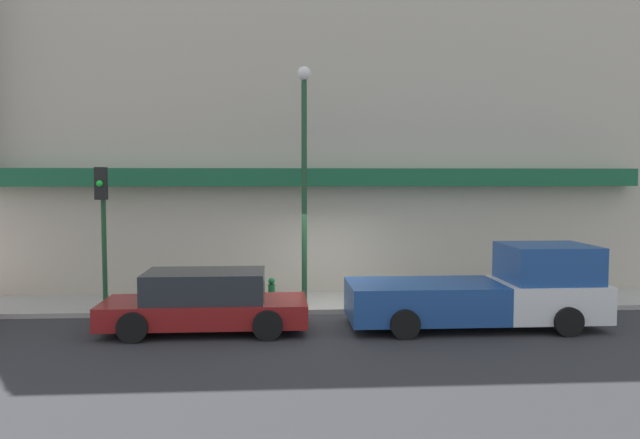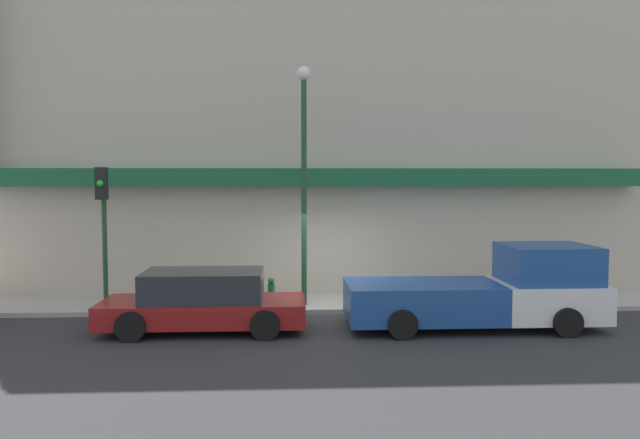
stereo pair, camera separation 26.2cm
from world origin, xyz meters
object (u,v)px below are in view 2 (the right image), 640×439
(pickup_truck, at_px, (490,292))
(street_lamp, at_px, (304,159))
(parked_car, at_px, (204,302))
(traffic_light, at_px, (103,212))
(fire_hydrant, at_px, (271,292))

(pickup_truck, xyz_separation_m, street_lamp, (-4.19, 2.12, 3.09))
(parked_car, bearing_deg, traffic_light, 144.86)
(parked_car, xyz_separation_m, fire_hydrant, (1.45, 1.98, -0.17))
(pickup_truck, distance_m, street_lamp, 5.62)
(parked_car, bearing_deg, pickup_truck, -0.63)
(fire_hydrant, bearing_deg, pickup_truck, -21.41)
(fire_hydrant, bearing_deg, traffic_light, -178.42)
(street_lamp, xyz_separation_m, traffic_light, (-5.01, -0.26, -1.32))
(parked_car, height_order, fire_hydrant, parked_car)
(pickup_truck, relative_size, fire_hydrant, 7.70)
(fire_hydrant, relative_size, traffic_light, 0.21)
(street_lamp, bearing_deg, traffic_light, -177.03)
(fire_hydrant, bearing_deg, parked_car, -126.35)
(parked_car, xyz_separation_m, traffic_light, (-2.71, 1.86, 1.92))
(pickup_truck, bearing_deg, street_lamp, 152.85)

